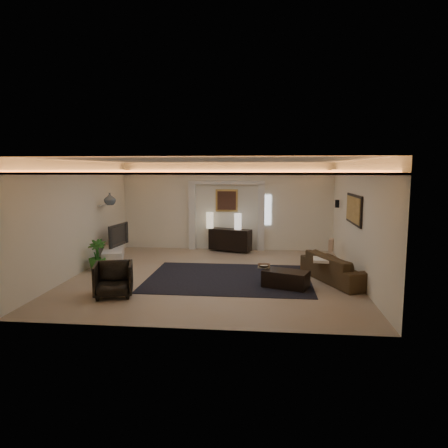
# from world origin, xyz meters

# --- Properties ---
(floor) EXTENTS (7.00, 7.00, 0.00)m
(floor) POSITION_xyz_m (0.00, 0.00, 0.00)
(floor) COLOR gray
(floor) RESTS_ON ground
(ceiling) EXTENTS (7.00, 7.00, 0.00)m
(ceiling) POSITION_xyz_m (0.00, 0.00, 2.90)
(ceiling) COLOR white
(ceiling) RESTS_ON ground
(wall_back) EXTENTS (7.00, 0.00, 7.00)m
(wall_back) POSITION_xyz_m (0.00, 3.50, 1.45)
(wall_back) COLOR silver
(wall_back) RESTS_ON ground
(wall_front) EXTENTS (7.00, 0.00, 7.00)m
(wall_front) POSITION_xyz_m (0.00, -3.50, 1.45)
(wall_front) COLOR silver
(wall_front) RESTS_ON ground
(wall_left) EXTENTS (0.00, 7.00, 7.00)m
(wall_left) POSITION_xyz_m (-3.50, 0.00, 1.45)
(wall_left) COLOR silver
(wall_left) RESTS_ON ground
(wall_right) EXTENTS (0.00, 7.00, 7.00)m
(wall_right) POSITION_xyz_m (3.50, 0.00, 1.45)
(wall_right) COLOR silver
(wall_right) RESTS_ON ground
(cove_soffit) EXTENTS (7.00, 7.00, 0.04)m
(cove_soffit) POSITION_xyz_m (0.00, 0.00, 2.62)
(cove_soffit) COLOR silver
(cove_soffit) RESTS_ON ceiling
(daylight_slit) EXTENTS (0.25, 0.03, 1.00)m
(daylight_slit) POSITION_xyz_m (1.35, 3.48, 1.35)
(daylight_slit) COLOR white
(daylight_slit) RESTS_ON wall_back
(area_rug) EXTENTS (4.00, 3.00, 0.01)m
(area_rug) POSITION_xyz_m (0.40, -0.20, 0.01)
(area_rug) COLOR black
(area_rug) RESTS_ON ground
(pilaster_left) EXTENTS (0.22, 0.20, 2.20)m
(pilaster_left) POSITION_xyz_m (-1.15, 3.40, 1.10)
(pilaster_left) COLOR silver
(pilaster_left) RESTS_ON ground
(pilaster_right) EXTENTS (0.22, 0.20, 2.20)m
(pilaster_right) POSITION_xyz_m (1.15, 3.40, 1.10)
(pilaster_right) COLOR silver
(pilaster_right) RESTS_ON ground
(alcove_header) EXTENTS (2.52, 0.20, 0.12)m
(alcove_header) POSITION_xyz_m (0.00, 3.40, 2.25)
(alcove_header) COLOR silver
(alcove_header) RESTS_ON wall_back
(painting_frame) EXTENTS (0.74, 0.04, 0.74)m
(painting_frame) POSITION_xyz_m (0.00, 3.47, 1.65)
(painting_frame) COLOR tan
(painting_frame) RESTS_ON wall_back
(painting_canvas) EXTENTS (0.62, 0.02, 0.62)m
(painting_canvas) POSITION_xyz_m (0.00, 3.44, 1.65)
(painting_canvas) COLOR #4C2D1E
(painting_canvas) RESTS_ON wall_back
(art_panel_frame) EXTENTS (0.04, 1.64, 0.74)m
(art_panel_frame) POSITION_xyz_m (3.47, 0.30, 1.70)
(art_panel_frame) COLOR black
(art_panel_frame) RESTS_ON wall_right
(art_panel_gold) EXTENTS (0.02, 1.50, 0.62)m
(art_panel_gold) POSITION_xyz_m (3.44, 0.30, 1.70)
(art_panel_gold) COLOR tan
(art_panel_gold) RESTS_ON wall_right
(wall_sconce) EXTENTS (0.12, 0.12, 0.22)m
(wall_sconce) POSITION_xyz_m (3.38, 2.20, 1.68)
(wall_sconce) COLOR black
(wall_sconce) RESTS_ON wall_right
(wall_niche) EXTENTS (0.10, 0.55, 0.04)m
(wall_niche) POSITION_xyz_m (-3.44, 1.40, 1.65)
(wall_niche) COLOR silver
(wall_niche) RESTS_ON wall_left
(console) EXTENTS (1.45, 0.86, 0.69)m
(console) POSITION_xyz_m (0.15, 3.10, 0.40)
(console) COLOR black
(console) RESTS_ON ground
(lamp_left) EXTENTS (0.26, 0.26, 0.53)m
(lamp_left) POSITION_xyz_m (-0.54, 3.25, 1.09)
(lamp_left) COLOR beige
(lamp_left) RESTS_ON console
(lamp_right) EXTENTS (0.29, 0.29, 0.52)m
(lamp_right) POSITION_xyz_m (0.40, 3.10, 1.09)
(lamp_right) COLOR white
(lamp_right) RESTS_ON console
(media_ledge) EXTENTS (1.18, 2.22, 0.41)m
(media_ledge) POSITION_xyz_m (-3.15, 1.40, 0.22)
(media_ledge) COLOR silver
(media_ledge) RESTS_ON ground
(tv) EXTENTS (1.14, 0.29, 0.65)m
(tv) POSITION_xyz_m (-3.15, 1.55, 0.78)
(tv) COLOR black
(tv) RESTS_ON media_ledge
(figurine) EXTENTS (0.14, 0.14, 0.35)m
(figurine) POSITION_xyz_m (-3.15, 1.90, 0.64)
(figurine) COLOR black
(figurine) RESTS_ON media_ledge
(ginger_jar) EXTENTS (0.34, 0.34, 0.35)m
(ginger_jar) POSITION_xyz_m (-3.15, 1.24, 1.84)
(ginger_jar) COLOR #3E4755
(ginger_jar) RESTS_ON wall_niche
(plant) EXTENTS (0.52, 0.52, 0.84)m
(plant) POSITION_xyz_m (-3.15, 0.20, 0.42)
(plant) COLOR #235D1C
(plant) RESTS_ON ground
(sofa) EXTENTS (2.36, 1.66, 0.64)m
(sofa) POSITION_xyz_m (3.05, -0.18, 0.32)
(sofa) COLOR black
(sofa) RESTS_ON ground
(throw_blanket) EXTENTS (0.66, 0.56, 0.07)m
(throw_blanket) POSITION_xyz_m (2.74, -0.35, 0.55)
(throw_blanket) COLOR beige
(throw_blanket) RESTS_ON sofa
(throw_pillow) EXTENTS (0.20, 0.37, 0.35)m
(throw_pillow) POSITION_xyz_m (3.15, 1.58, 0.55)
(throw_pillow) COLOR tan
(throw_pillow) RESTS_ON sofa
(coffee_table) EXTENTS (1.13, 0.87, 0.37)m
(coffee_table) POSITION_xyz_m (1.77, -0.87, 0.21)
(coffee_table) COLOR black
(coffee_table) RESTS_ON ground
(bowl) EXTENTS (0.31, 0.31, 0.07)m
(bowl) POSITION_xyz_m (1.27, -0.60, 0.45)
(bowl) COLOR #422C1C
(bowl) RESTS_ON coffee_table
(magazine) EXTENTS (0.29, 0.22, 0.03)m
(magazine) POSITION_xyz_m (1.27, -0.60, 0.42)
(magazine) COLOR white
(magazine) RESTS_ON coffee_table
(armchair) EXTENTS (0.97, 0.98, 0.73)m
(armchair) POSITION_xyz_m (-1.91, -1.88, 0.36)
(armchair) COLOR #2D2319
(armchair) RESTS_ON ground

